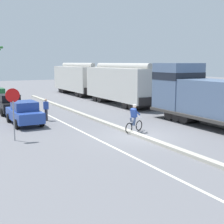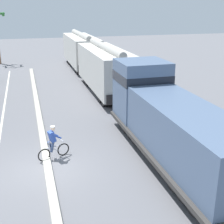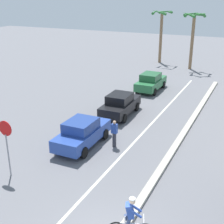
# 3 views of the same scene
# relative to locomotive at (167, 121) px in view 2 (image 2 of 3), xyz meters

# --- Properties ---
(ground_plane) EXTENTS (120.00, 120.00, 0.00)m
(ground_plane) POSITION_rel_locomotive_xyz_m (-5.96, -0.01, -1.80)
(ground_plane) COLOR slate
(median_curb) EXTENTS (0.36, 36.00, 0.16)m
(median_curb) POSITION_rel_locomotive_xyz_m (-5.96, 5.99, -1.72)
(median_curb) COLOR #B2AD9E
(median_curb) RESTS_ON ground
(lane_stripe) EXTENTS (0.14, 36.00, 0.01)m
(lane_stripe) POSITION_rel_locomotive_xyz_m (-8.36, 5.99, -1.79)
(lane_stripe) COLOR silver
(lane_stripe) RESTS_ON ground
(locomotive) EXTENTS (3.10, 11.61, 4.20)m
(locomotive) POSITION_rel_locomotive_xyz_m (0.00, 0.00, 0.00)
(locomotive) COLOR slate
(locomotive) RESTS_ON ground
(hopper_car_lead) EXTENTS (2.90, 10.60, 4.18)m
(hopper_car_lead) POSITION_rel_locomotive_xyz_m (0.00, 12.16, 0.28)
(hopper_car_lead) COLOR beige
(hopper_car_lead) RESTS_ON ground
(hopper_car_middle) EXTENTS (2.90, 10.60, 4.18)m
(hopper_car_middle) POSITION_rel_locomotive_xyz_m (0.00, 23.76, 0.28)
(hopper_car_middle) COLOR beige
(hopper_car_middle) RESTS_ON ground
(cyclist) EXTENTS (1.62, 0.73, 1.71)m
(cyclist) POSITION_rel_locomotive_xyz_m (-5.57, 0.97, -0.98)
(cyclist) COLOR black
(cyclist) RESTS_ON ground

